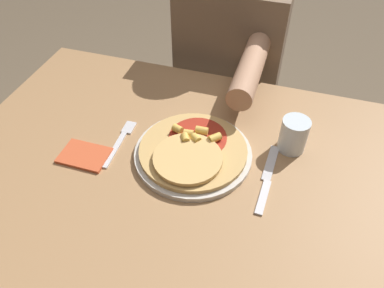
{
  "coord_description": "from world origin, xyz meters",
  "views": [
    {
      "loc": [
        0.19,
        -0.56,
        1.43
      ],
      "look_at": [
        -0.0,
        0.06,
        0.79
      ],
      "focal_mm": 35.0,
      "sensor_mm": 36.0,
      "label": 1
    }
  ],
  "objects_px": {
    "drinking_glass": "(294,135)",
    "dining_table": "(186,200)",
    "person_diner": "(230,67)",
    "knife": "(267,179)",
    "fork": "(121,140)",
    "pizza": "(191,150)",
    "plate": "(192,153)"
  },
  "relations": [
    {
      "from": "fork",
      "to": "knife",
      "type": "height_order",
      "value": "same"
    },
    {
      "from": "pizza",
      "to": "person_diner",
      "type": "distance_m",
      "value": 0.55
    },
    {
      "from": "knife",
      "to": "drinking_glass",
      "type": "bearing_deg",
      "value": 72.18
    },
    {
      "from": "plate",
      "to": "person_diner",
      "type": "distance_m",
      "value": 0.54
    },
    {
      "from": "fork",
      "to": "drinking_glass",
      "type": "height_order",
      "value": "drinking_glass"
    },
    {
      "from": "drinking_glass",
      "to": "person_diner",
      "type": "bearing_deg",
      "value": 120.51
    },
    {
      "from": "plate",
      "to": "fork",
      "type": "height_order",
      "value": "plate"
    },
    {
      "from": "plate",
      "to": "fork",
      "type": "bearing_deg",
      "value": -178.26
    },
    {
      "from": "fork",
      "to": "knife",
      "type": "relative_size",
      "value": 0.8
    },
    {
      "from": "dining_table",
      "to": "drinking_glass",
      "type": "height_order",
      "value": "drinking_glass"
    },
    {
      "from": "drinking_glass",
      "to": "fork",
      "type": "bearing_deg",
      "value": -165.92
    },
    {
      "from": "pizza",
      "to": "drinking_glass",
      "type": "xyz_separation_m",
      "value": [
        0.23,
        0.11,
        0.02
      ]
    },
    {
      "from": "drinking_glass",
      "to": "dining_table",
      "type": "bearing_deg",
      "value": -145.3
    },
    {
      "from": "fork",
      "to": "knife",
      "type": "distance_m",
      "value": 0.39
    },
    {
      "from": "fork",
      "to": "drinking_glass",
      "type": "distance_m",
      "value": 0.44
    },
    {
      "from": "fork",
      "to": "person_diner",
      "type": "bearing_deg",
      "value": 72.55
    },
    {
      "from": "plate",
      "to": "knife",
      "type": "height_order",
      "value": "plate"
    },
    {
      "from": "drinking_glass",
      "to": "person_diner",
      "type": "distance_m",
      "value": 0.52
    },
    {
      "from": "dining_table",
      "to": "fork",
      "type": "relative_size",
      "value": 6.79
    },
    {
      "from": "dining_table",
      "to": "plate",
      "type": "distance_m",
      "value": 0.13
    },
    {
      "from": "dining_table",
      "to": "plate",
      "type": "bearing_deg",
      "value": 92.78
    },
    {
      "from": "pizza",
      "to": "fork",
      "type": "relative_size",
      "value": 1.53
    },
    {
      "from": "plate",
      "to": "drinking_glass",
      "type": "xyz_separation_m",
      "value": [
        0.23,
        0.1,
        0.04
      ]
    },
    {
      "from": "plate",
      "to": "drinking_glass",
      "type": "bearing_deg",
      "value": 23.43
    },
    {
      "from": "plate",
      "to": "pizza",
      "type": "height_order",
      "value": "pizza"
    },
    {
      "from": "drinking_glass",
      "to": "person_diner",
      "type": "relative_size",
      "value": 0.08
    },
    {
      "from": "plate",
      "to": "knife",
      "type": "relative_size",
      "value": 1.33
    },
    {
      "from": "plate",
      "to": "drinking_glass",
      "type": "distance_m",
      "value": 0.26
    },
    {
      "from": "fork",
      "to": "person_diner",
      "type": "xyz_separation_m",
      "value": [
        0.17,
        0.54,
        -0.08
      ]
    },
    {
      "from": "plate",
      "to": "pizza",
      "type": "bearing_deg",
      "value": -91.36
    },
    {
      "from": "dining_table",
      "to": "pizza",
      "type": "relative_size",
      "value": 4.44
    },
    {
      "from": "dining_table",
      "to": "knife",
      "type": "height_order",
      "value": "knife"
    }
  ]
}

